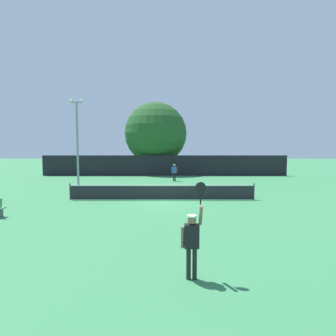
{
  "coord_description": "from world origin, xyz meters",
  "views": [
    {
      "loc": [
        0.39,
        -18.6,
        3.5
      ],
      "look_at": [
        0.3,
        3.52,
        1.79
      ],
      "focal_mm": 30.98,
      "sensor_mm": 36.0,
      "label": 1
    }
  ],
  "objects_px": {
    "player_serving": "(193,237)",
    "player_receiving": "(175,171)",
    "large_tree": "(157,133)",
    "parked_car_near": "(234,165)",
    "tennis_ball": "(196,203)",
    "light_pole": "(79,137)"
  },
  "relations": [
    {
      "from": "player_receiving",
      "to": "light_pole",
      "type": "bearing_deg",
      "value": 22.56
    },
    {
      "from": "large_tree",
      "to": "player_receiving",
      "type": "bearing_deg",
      "value": -75.67
    },
    {
      "from": "player_receiving",
      "to": "large_tree",
      "type": "distance_m",
      "value": 9.68
    },
    {
      "from": "parked_car_near",
      "to": "large_tree",
      "type": "bearing_deg",
      "value": -162.4
    },
    {
      "from": "large_tree",
      "to": "parked_car_near",
      "type": "bearing_deg",
      "value": 21.08
    },
    {
      "from": "large_tree",
      "to": "parked_car_near",
      "type": "relative_size",
      "value": 2.08
    },
    {
      "from": "player_serving",
      "to": "light_pole",
      "type": "relative_size",
      "value": 0.34
    },
    {
      "from": "player_serving",
      "to": "tennis_ball",
      "type": "relative_size",
      "value": 37.63
    },
    {
      "from": "parked_car_near",
      "to": "player_serving",
      "type": "bearing_deg",
      "value": -107.75
    },
    {
      "from": "large_tree",
      "to": "light_pole",
      "type": "bearing_deg",
      "value": -117.34
    },
    {
      "from": "player_serving",
      "to": "large_tree",
      "type": "distance_m",
      "value": 29.89
    },
    {
      "from": "player_receiving",
      "to": "tennis_ball",
      "type": "distance_m",
      "value": 11.19
    },
    {
      "from": "tennis_ball",
      "to": "parked_car_near",
      "type": "bearing_deg",
      "value": 72.34
    },
    {
      "from": "player_receiving",
      "to": "tennis_ball",
      "type": "bearing_deg",
      "value": 95.15
    },
    {
      "from": "player_serving",
      "to": "large_tree",
      "type": "height_order",
      "value": "large_tree"
    },
    {
      "from": "player_serving",
      "to": "player_receiving",
      "type": "height_order",
      "value": "player_serving"
    },
    {
      "from": "player_serving",
      "to": "large_tree",
      "type": "relative_size",
      "value": 0.29
    },
    {
      "from": "player_receiving",
      "to": "light_pole",
      "type": "distance_m",
      "value": 9.65
    },
    {
      "from": "parked_car_near",
      "to": "tennis_ball",
      "type": "bearing_deg",
      "value": -111.15
    },
    {
      "from": "light_pole",
      "to": "parked_car_near",
      "type": "relative_size",
      "value": 1.73
    },
    {
      "from": "player_serving",
      "to": "tennis_ball",
      "type": "xyz_separation_m",
      "value": [
        0.99,
        9.91,
        -1.1
      ]
    },
    {
      "from": "light_pole",
      "to": "large_tree",
      "type": "bearing_deg",
      "value": 62.66
    }
  ]
}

